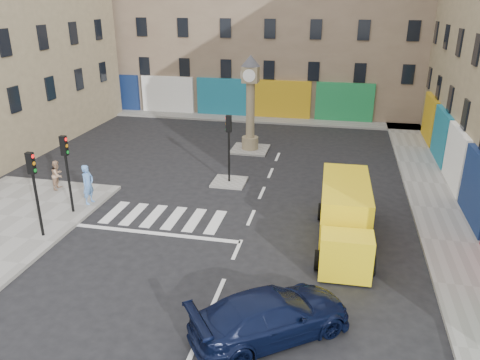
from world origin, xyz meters
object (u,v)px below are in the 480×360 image
(yellow_van, at_px, (345,215))
(pedestrian_blue, at_px, (88,184))
(navy_sedan, at_px, (271,315))
(traffic_light_left_far, at_px, (66,162))
(traffic_light_island, at_px, (229,138))
(pedestrian_tan, at_px, (58,175))
(clock_pillar, at_px, (250,98))
(traffic_light_left_near, at_px, (34,181))

(yellow_van, xyz_separation_m, pedestrian_blue, (-12.20, 0.94, -0.04))
(navy_sedan, bearing_deg, traffic_light_left_far, 21.65)
(traffic_light_left_far, relative_size, traffic_light_island, 1.00)
(traffic_light_island, relative_size, navy_sedan, 0.73)
(yellow_van, distance_m, pedestrian_tan, 14.89)
(traffic_light_left_far, height_order, yellow_van, traffic_light_left_far)
(traffic_light_left_far, height_order, pedestrian_tan, traffic_light_left_far)
(traffic_light_island, xyz_separation_m, pedestrian_blue, (-6.00, -4.34, -1.46))
(traffic_light_left_far, bearing_deg, pedestrian_tan, 132.73)
(pedestrian_tan, bearing_deg, traffic_light_left_far, -142.45)
(traffic_light_left_far, xyz_separation_m, pedestrian_tan, (-2.21, 2.40, -1.70))
(pedestrian_blue, xyz_separation_m, pedestrian_tan, (-2.51, 1.34, -0.21))
(yellow_van, bearing_deg, clock_pillar, 117.36)
(yellow_van, distance_m, pedestrian_blue, 12.24)
(traffic_light_left_near, height_order, yellow_van, traffic_light_left_near)
(clock_pillar, distance_m, pedestrian_tan, 12.66)
(yellow_van, height_order, pedestrian_tan, yellow_van)
(navy_sedan, bearing_deg, yellow_van, -54.48)
(traffic_light_left_far, bearing_deg, yellow_van, 0.56)
(yellow_van, relative_size, pedestrian_blue, 3.32)
(clock_pillar, bearing_deg, pedestrian_tan, -133.41)
(pedestrian_blue, bearing_deg, clock_pillar, -21.46)
(pedestrian_blue, bearing_deg, traffic_light_island, -45.44)
(traffic_light_island, height_order, pedestrian_tan, traffic_light_island)
(traffic_light_left_near, distance_m, traffic_light_island, 10.03)
(traffic_light_left_far, height_order, pedestrian_blue, traffic_light_left_far)
(pedestrian_tan, bearing_deg, traffic_light_left_near, -160.41)
(traffic_light_left_far, bearing_deg, traffic_light_left_near, -90.00)
(traffic_light_island, relative_size, yellow_van, 0.57)
(traffic_light_island, xyz_separation_m, navy_sedan, (4.12, -11.80, -1.86))
(traffic_light_island, distance_m, clock_pillar, 6.07)
(traffic_light_island, xyz_separation_m, pedestrian_tan, (-8.51, -3.00, -1.67))
(clock_pillar, xyz_separation_m, pedestrian_blue, (-6.00, -10.34, -2.41))
(yellow_van, bearing_deg, traffic_light_left_near, -170.04)
(pedestrian_tan, bearing_deg, pedestrian_blue, -123.17)
(traffic_light_left_near, relative_size, pedestrian_tan, 2.39)
(traffic_light_island, height_order, yellow_van, traffic_light_island)
(yellow_van, bearing_deg, navy_sedan, -109.15)
(clock_pillar, bearing_deg, navy_sedan, -76.97)
(traffic_light_left_near, relative_size, navy_sedan, 0.73)
(traffic_light_left_near, distance_m, navy_sedan, 11.32)
(traffic_light_island, relative_size, pedestrian_tan, 2.39)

